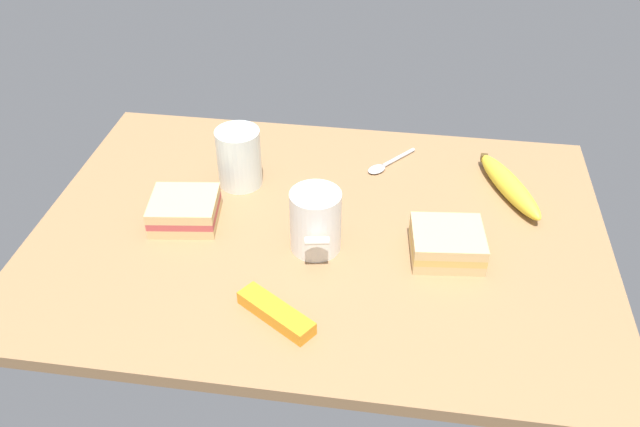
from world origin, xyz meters
TOP-DOWN VIEW (x-y plane):
  - tabletop at (0.00, 0.00)cm, footprint 90.00×64.00cm
  - coffee_mug_black at (-0.06, 4.53)cm, footprint 7.69×9.89cm
  - sandwich_main at (-19.72, 3.49)cm, footprint 11.52×10.57cm
  - sandwich_side at (21.63, 1.26)cm, footprint 11.52×10.63cm
  - glass_of_milk at (15.47, -10.76)cm, footprint 7.52×7.52cm
  - banana at (-30.24, -13.87)cm, footprint 11.24×19.03cm
  - spoon at (-8.96, -19.40)cm, footprint 8.63×10.07cm
  - snack_bar at (3.05, 20.14)cm, footprint 11.79×9.34cm

SIDE VIEW (x-z plane):
  - tabletop at x=0.00cm, z-range 0.00..2.00cm
  - spoon at x=-8.96cm, z-range 1.98..2.78cm
  - snack_bar at x=3.05cm, z-range 2.00..4.00cm
  - banana at x=-30.24cm, z-range 2.00..5.57cm
  - sandwich_side at x=21.63cm, z-range 2.00..6.40cm
  - sandwich_main at x=-19.72cm, z-range 2.00..6.40cm
  - glass_of_milk at x=15.47cm, z-range 1.65..11.91cm
  - coffee_mug_black at x=-0.06cm, z-range 2.14..12.10cm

